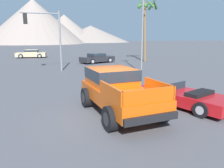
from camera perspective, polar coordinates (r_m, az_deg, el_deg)
ground_plane at (r=9.25m, az=0.45°, el=-7.80°), size 320.00×320.00×0.00m
orange_pickup_truck at (r=9.30m, az=1.27°, el=-1.02°), size 2.58×5.03×1.81m
red_convertible_car at (r=10.76m, az=18.34°, el=-3.17°), size 3.12×4.76×1.01m
parked_car_dark at (r=27.43m, az=-3.91°, el=6.80°), size 4.61×3.10×1.18m
parked_car_tan at (r=36.47m, az=-20.30°, el=7.46°), size 4.70×2.62×1.25m
traffic_light_main at (r=21.00m, az=-17.07°, el=13.41°), size 3.35×0.38×5.47m
street_lamp_post at (r=19.54m, az=8.05°, el=17.51°), size 0.90×0.24×8.45m
palm_tree_short at (r=29.46m, az=8.94°, el=17.45°), size 2.97×2.84×7.96m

